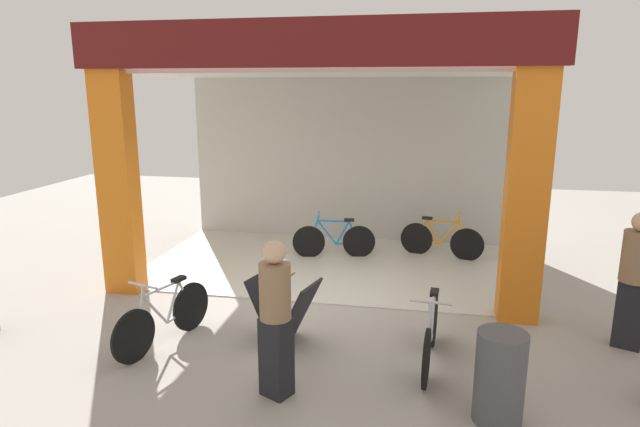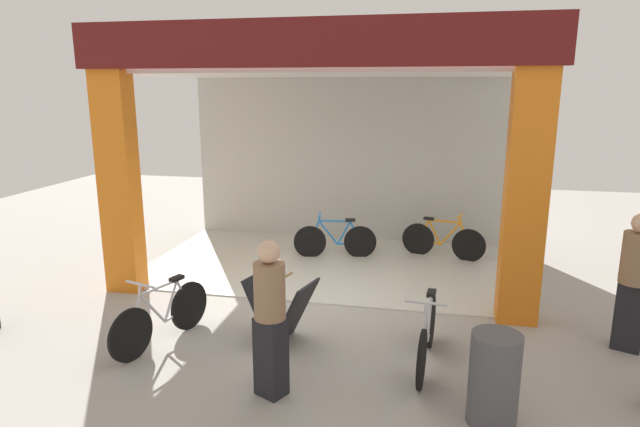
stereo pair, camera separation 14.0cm
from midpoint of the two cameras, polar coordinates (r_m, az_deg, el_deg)
ground_plane at (r=8.05m, az=-0.83°, el=-9.47°), size 20.68×20.68×0.00m
shop_facade at (r=9.37m, az=1.72°, el=7.41°), size 6.54×3.95×3.97m
bicycle_inside_0 at (r=10.01m, az=2.03°, el=-2.83°), size 1.51×0.44×0.84m
bicycle_inside_1 at (r=10.25m, az=13.21°, el=-2.78°), size 1.51×0.49×0.85m
bicycle_parked_0 at (r=7.00m, az=-15.79°, el=-10.42°), size 0.56×1.56×0.89m
bicycle_parked_1 at (r=6.39m, az=11.87°, el=-12.53°), size 0.45×1.62×0.89m
sandwich_board_sign at (r=6.80m, az=-3.51°, el=-10.12°), size 0.93×0.74×0.83m
pedestrian_0 at (r=7.45m, az=30.85°, el=-6.10°), size 0.65×0.46×1.69m
pedestrian_2 at (r=5.52m, az=-4.55°, el=-10.89°), size 0.43×0.43×1.65m
trash_bin at (r=5.52m, az=18.61°, el=-16.24°), size 0.47×0.47×0.90m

